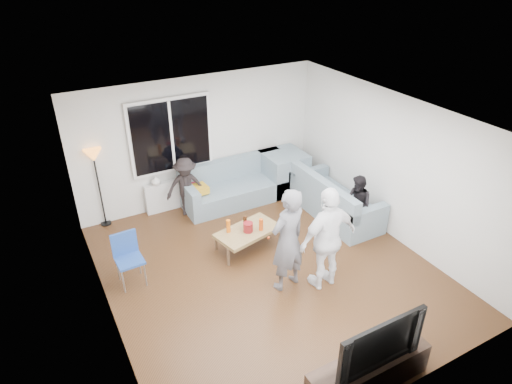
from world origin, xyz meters
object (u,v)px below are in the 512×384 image
sofa_back_section (238,183)px  player_right (328,239)px  spectator_right (357,204)px  tv_console (368,373)px  sofa_right_section (336,196)px  television (374,339)px  spectator_back (186,187)px  coffee_table (248,240)px  player_left (288,240)px  floor_lamp (99,188)px  side_chair (130,261)px

sofa_back_section → player_right: 3.02m
spectator_right → tv_console: bearing=-37.9°
sofa_right_section → television: (-2.08, -3.35, 0.36)m
spectator_right → television: 3.45m
spectator_right → tv_console: spectator_right is taller
player_right → spectator_right: bearing=-148.1°
spectator_back → sofa_back_section: bearing=11.4°
television → coffee_table: bearing=89.5°
player_left → television: player_left is taller
floor_lamp → spectator_right: bearing=-31.1°
sofa_back_section → sofa_right_section: 2.02m
sofa_right_section → television: bearing=148.2°
tv_console → television: television is taller
sofa_back_section → coffee_table: bearing=-110.8°
coffee_table → player_left: (0.08, -1.13, 0.66)m
side_chair → tv_console: bearing=-60.5°
floor_lamp → television: 5.56m
floor_lamp → spectator_back: bearing=-14.4°
tv_console → player_right: bearing=69.5°
sofa_back_section → floor_lamp: bearing=170.9°
floor_lamp → television: bearing=-69.0°
sofa_right_section → sofa_back_section: bearing=45.3°
floor_lamp → spectator_right: (4.07, -2.45, -0.22)m
side_chair → spectator_right: 4.10m
floor_lamp → side_chair: bearing=-90.0°
player_right → tv_console: player_right is taller
side_chair → floor_lamp: 1.98m
spectator_right → spectator_back: spectator_back is taller
sofa_right_section → tv_console: 3.95m
floor_lamp → tv_console: floor_lamp is taller
sofa_right_section → floor_lamp: size_ratio=1.28×
spectator_right → television: (-2.08, -2.74, 0.23)m
floor_lamp → player_left: bearing=-56.3°
floor_lamp → player_left: 3.80m
sofa_back_section → spectator_back: size_ratio=1.91×
spectator_right → tv_console: size_ratio=0.69×
player_right → spectator_right: player_right is taller
sofa_back_section → side_chair: side_chair is taller
side_chair → spectator_back: spectator_back is taller
player_right → sofa_back_section: bearing=-91.9°
sofa_right_section → television: size_ratio=1.67×
coffee_table → player_left: size_ratio=0.64×
sofa_right_section → side_chair: size_ratio=2.33×
sofa_back_section → player_right: (0.03, -2.99, 0.43)m
floor_lamp → player_right: (2.66, -3.41, 0.08)m
coffee_table → floor_lamp: size_ratio=0.71×
tv_console → player_left: bearing=86.8°
coffee_table → side_chair: (-2.02, 0.08, 0.23)m
sofa_back_section → coffee_table: (-0.61, -1.60, -0.22)m
coffee_table → player_left: bearing=-85.8°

